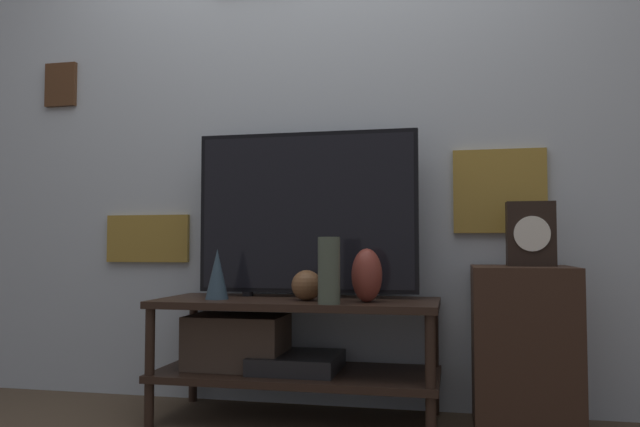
# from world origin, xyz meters

# --- Properties ---
(wall_back) EXTENTS (6.40, 0.08, 2.70)m
(wall_back) POSITION_xyz_m (0.00, 0.59, 1.35)
(wall_back) COLOR #B2BCC6
(wall_back) RESTS_ON ground_plane
(media_console) EXTENTS (1.19, 0.50, 0.51)m
(media_console) POSITION_xyz_m (-0.09, 0.29, 0.32)
(media_console) COLOR black
(media_console) RESTS_ON ground_plane
(television) EXTENTS (0.99, 0.05, 0.74)m
(television) POSITION_xyz_m (0.01, 0.40, 0.89)
(television) COLOR black
(television) RESTS_ON media_console
(vase_urn_stoneware) EXTENTS (0.12, 0.13, 0.22)m
(vase_urn_stoneware) POSITION_xyz_m (0.31, 0.21, 0.62)
(vase_urn_stoneware) COLOR brown
(vase_urn_stoneware) RESTS_ON media_console
(vase_tall_ceramic) EXTENTS (0.09, 0.09, 0.26)m
(vase_tall_ceramic) POSITION_xyz_m (0.18, 0.09, 0.64)
(vase_tall_ceramic) COLOR #4C5647
(vase_tall_ceramic) RESTS_ON media_console
(vase_slim_bronze) EXTENTS (0.10, 0.10, 0.21)m
(vase_slim_bronze) POSITION_xyz_m (-0.33, 0.21, 0.62)
(vase_slim_bronze) COLOR #2D4251
(vase_slim_bronze) RESTS_ON media_console
(vase_round_glass) EXTENTS (0.13, 0.13, 0.13)m
(vase_round_glass) POSITION_xyz_m (0.06, 0.23, 0.57)
(vase_round_glass) COLOR brown
(vase_round_glass) RESTS_ON media_console
(side_table) EXTENTS (0.39, 0.44, 0.65)m
(side_table) POSITION_xyz_m (0.92, 0.32, 0.33)
(side_table) COLOR #382319
(side_table) RESTS_ON ground_plane
(mantel_clock) EXTENTS (0.19, 0.11, 0.26)m
(mantel_clock) POSITION_xyz_m (0.96, 0.33, 0.78)
(mantel_clock) COLOR black
(mantel_clock) RESTS_ON side_table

